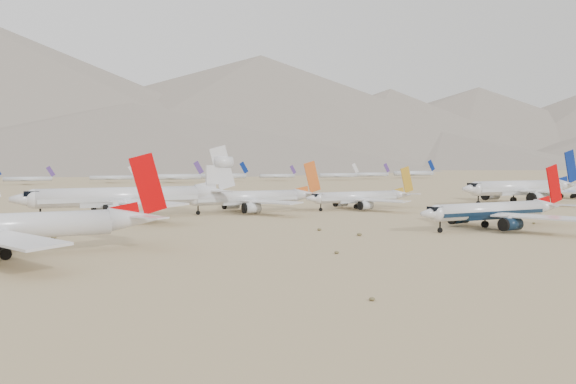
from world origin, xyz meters
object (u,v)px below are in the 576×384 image
object	(u,v)px
main_airliner	(496,211)
second_airliner	(11,227)
row2_white_trijet	(133,196)
row2_navy_widebody	(523,188)

from	to	relation	value
main_airliner	second_airliner	bearing A→B (deg)	175.40
row2_white_trijet	main_airliner	bearing A→B (deg)	-42.99
main_airliner	row2_white_trijet	world-z (taller)	row2_white_trijet
second_airliner	row2_white_trijet	size ratio (longest dim) A/B	0.83
second_airliner	row2_white_trijet	distance (m)	65.21
main_airliner	row2_navy_widebody	size ratio (longest dim) A/B	0.73
main_airliner	row2_white_trijet	xyz separation A→B (m)	(-70.04, 65.30, 1.85)
second_airliner	row2_navy_widebody	world-z (taller)	row2_navy_widebody
second_airliner	row2_navy_widebody	bearing A→B (deg)	14.81
main_airliner	row2_white_trijet	size ratio (longest dim) A/B	0.73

